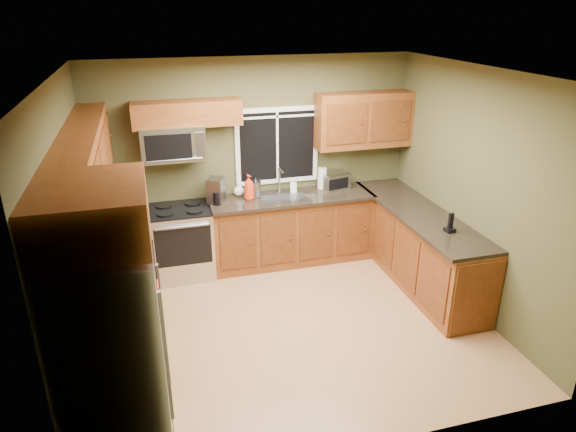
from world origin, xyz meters
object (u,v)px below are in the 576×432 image
refrigerator (114,355)px  toaster_oven (335,181)px  kettle (256,189)px  range (182,242)px  coffee_maker (216,191)px  cordless_phone (450,226)px  microwave (173,143)px  paper_towel_roll (322,178)px  soap_bottle_a (249,187)px  soap_bottle_c (239,189)px  soap_bottle_b (293,186)px

refrigerator → toaster_oven: size_ratio=4.46×
toaster_oven → kettle: kettle is taller
refrigerator → range: 2.89m
coffee_maker → kettle: bearing=4.5°
cordless_phone → toaster_oven: bearing=113.0°
kettle → range: bearing=-174.8°
toaster_oven → cordless_phone: 1.85m
range → toaster_oven: bearing=4.0°
refrigerator → coffee_maker: 3.06m
toaster_oven → microwave: bearing=-179.7°
paper_towel_roll → microwave: bearing=-177.8°
soap_bottle_a → soap_bottle_c: bearing=117.3°
microwave → paper_towel_roll: size_ratio=2.41×
toaster_oven → soap_bottle_c: toaster_oven is taller
refrigerator → coffee_maker: size_ratio=5.65×
kettle → soap_bottle_c: (-0.20, 0.14, -0.04)m
cordless_phone → soap_bottle_a: bearing=140.8°
soap_bottle_c → paper_towel_roll: bearing=-1.0°
refrigerator → coffee_maker: bearing=67.5°
refrigerator → kettle: size_ratio=6.70×
microwave → toaster_oven: bearing=0.3°
coffee_maker → kettle: coffee_maker is taller
kettle → paper_towel_roll: size_ratio=0.85×
refrigerator → soap_bottle_c: size_ratio=10.34×
coffee_maker → soap_bottle_b: coffee_maker is taller
microwave → kettle: (1.00, -0.04, -0.67)m
soap_bottle_b → range: bearing=-174.3°
kettle → soap_bottle_b: size_ratio=1.43×
range → coffee_maker: 0.79m
range → paper_towel_roll: (1.95, 0.21, 0.61)m
range → kettle: (1.00, 0.09, 0.59)m
range → soap_bottle_c: size_ratio=5.38×
paper_towel_roll → soap_bottle_a: soap_bottle_a is taller
paper_towel_roll → soap_bottle_a: bearing=-170.6°
microwave → coffee_maker: 0.81m
microwave → toaster_oven: (2.12, 0.01, -0.68)m
range → toaster_oven: size_ratio=2.32×
soap_bottle_c → soap_bottle_a: bearing=-62.7°
refrigerator → kettle: (1.69, 2.86, 0.16)m
refrigerator → soap_bottle_b: bearing=52.8°
refrigerator → kettle: bearing=59.4°
paper_towel_roll → soap_bottle_a: 1.07m
range → kettle: bearing=5.2°
microwave → paper_towel_roll: 2.06m
refrigerator → soap_bottle_a: size_ratio=5.41×
microwave → soap_bottle_a: (0.90, -0.10, -0.62)m
kettle → coffee_maker: bearing=-175.5°
refrigerator → soap_bottle_a: refrigerator is taller
kettle → soap_bottle_c: bearing=145.2°
refrigerator → range: (0.69, 2.77, -0.43)m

